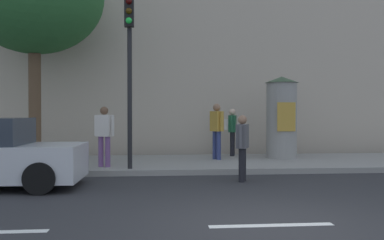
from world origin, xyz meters
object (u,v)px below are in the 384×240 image
pedestrian_with_backpack (232,128)px  pedestrian_tallest (217,127)px  pedestrian_near_pole (105,131)px  traffic_light (129,54)px  poster_column (282,117)px  pedestrian_in_light_jacket (242,142)px

pedestrian_with_backpack → pedestrian_tallest: bearing=-121.9°
pedestrian_with_backpack → pedestrian_near_pole: pedestrian_near_pole is taller
traffic_light → poster_column: (4.72, 2.34, -1.63)m
traffic_light → pedestrian_in_light_jacket: bearing=-25.5°
pedestrian_tallest → pedestrian_with_backpack: 1.28m
pedestrian_in_light_jacket → pedestrian_tallest: size_ratio=0.89×
pedestrian_with_backpack → pedestrian_in_light_jacket: bearing=-97.3°
pedestrian_with_backpack → poster_column: bearing=-30.2°
traffic_light → poster_column: 5.51m
poster_column → pedestrian_with_backpack: 1.74m
pedestrian_tallest → pedestrian_near_pole: size_ratio=1.07×
traffic_light → pedestrian_near_pole: traffic_light is taller
pedestrian_tallest → pedestrian_near_pole: bearing=-155.1°
pedestrian_tallest → traffic_light: bearing=-140.8°
pedestrian_in_light_jacket → pedestrian_near_pole: pedestrian_near_pole is taller
poster_column → pedestrian_tallest: size_ratio=1.50×
pedestrian_in_light_jacket → pedestrian_near_pole: bearing=151.2°
poster_column → pedestrian_near_pole: (-5.41, -1.75, -0.36)m
poster_column → pedestrian_near_pole: bearing=-162.0°
traffic_light → pedestrian_in_light_jacket: size_ratio=2.84×
traffic_light → pedestrian_in_light_jacket: (2.68, -1.28, -2.19)m
pedestrian_in_light_jacket → pedestrian_near_pole: size_ratio=0.95×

